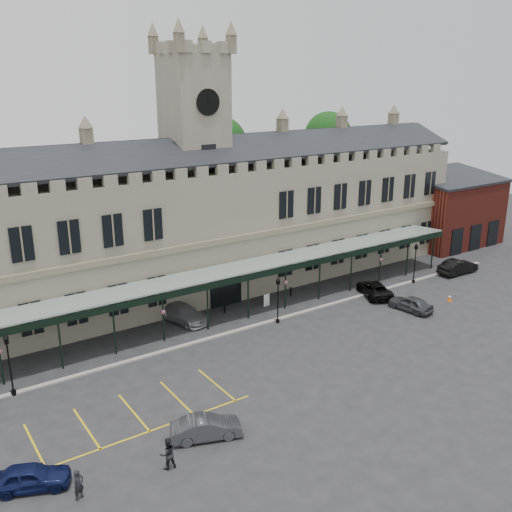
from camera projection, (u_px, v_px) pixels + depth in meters
ground at (300, 349)px, 43.93m from camera, size 140.00×140.00×0.00m
station_building at (198, 226)px, 54.56m from camera, size 60.00×10.36×17.30m
clock_tower at (195, 156)px, 52.64m from camera, size 5.60×5.60×24.80m
canopy at (246, 292)px, 49.10m from camera, size 50.00×4.10×4.30m
brick_annex at (450, 211)px, 71.14m from camera, size 12.40×8.36×9.23m
kerb at (259, 324)px, 48.25m from camera, size 60.00×0.40×0.12m
parking_markings at (137, 416)px, 35.25m from camera, size 16.00×6.00×0.01m
tree_behind_mid at (220, 145)px, 64.13m from camera, size 6.00×6.00×16.00m
tree_behind_right at (328, 137)px, 72.69m from camera, size 6.00×6.00×16.00m
lamp_post_left at (9, 359)px, 36.86m from camera, size 0.42×0.42×4.40m
lamp_post_mid at (278, 296)px, 48.03m from camera, size 0.39×0.39×4.10m
lamp_post_right at (415, 259)px, 57.52m from camera, size 0.40×0.40×4.20m
traffic_cone at (450, 298)px, 53.33m from camera, size 0.42×0.42×0.67m
sign_board at (267, 300)px, 52.16m from camera, size 0.66×0.11×1.13m
bollard_left at (224, 309)px, 50.57m from camera, size 0.15×0.15×0.85m
bollard_right at (291, 292)px, 54.44m from camera, size 0.17×0.17×0.95m
car_left_a at (30, 477)px, 28.88m from camera, size 4.27×3.00×1.35m
car_left_b at (206, 428)px, 32.94m from camera, size 4.37×2.74×1.36m
car_taxi at (182, 313)px, 48.82m from camera, size 3.34×5.50×1.49m
car_van at (374, 289)px, 54.60m from camera, size 3.95×5.36×1.35m
car_right_a at (411, 303)px, 51.05m from camera, size 2.17×4.25×1.38m
car_right_b at (458, 267)px, 60.65m from camera, size 4.82×1.81×1.57m
person_a at (79, 485)px, 28.10m from camera, size 0.71×0.60×1.66m
person_b at (168, 454)px, 30.31m from camera, size 0.92×0.74×1.82m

